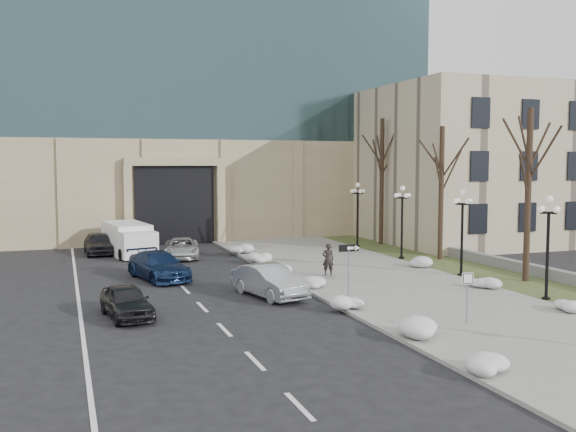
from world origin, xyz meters
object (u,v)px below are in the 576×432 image
one_way_sign (352,255)px  lamppost_a (548,233)px  keep_sign (467,287)px  lamppost_d (358,206)px  car_a (127,301)px  pedestrian (328,259)px  box_truck (129,240)px  car_b (269,281)px  car_e (98,243)px  lamppost_b (462,221)px  lamppost_c (402,212)px  car_d (182,248)px  car_c (159,266)px

one_way_sign → lamppost_a: size_ratio=0.55×
keep_sign → lamppost_d: lamppost_d is taller
car_a → pedestrian: 12.52m
one_way_sign → box_truck: bearing=116.9°
car_b → keep_sign: (5.44, -7.57, 0.77)m
car_e → box_truck: size_ratio=0.64×
lamppost_a → lamppost_b: same height
car_e → lamppost_b: 24.23m
car_e → box_truck: (1.94, -0.99, 0.27)m
box_truck → lamppost_c: bearing=-35.7°
one_way_sign → car_d: bearing=110.9°
car_b → car_c: size_ratio=0.90×
lamppost_a → car_d: bearing=125.2°
car_e → lamppost_b: bearing=-43.0°
lamppost_d → car_b: bearing=-128.2°
car_b → lamppost_c: 14.16m
one_way_sign → lamppost_b: (8.33, 3.81, 0.92)m
car_c → car_e: (-2.51, 11.07, 0.01)m
car_e → pedestrian: bearing=-52.1°
car_b → lamppost_b: lamppost_b is taller
car_a → car_c: size_ratio=0.77×
lamppost_d → car_c: bearing=-152.4°
keep_sign → lamppost_b: lamppost_b is taller
car_d → one_way_sign: 16.67m
car_e → one_way_sign: size_ratio=1.69×
lamppost_c → lamppost_d: size_ratio=1.00×
box_truck → lamppost_d: bearing=-15.0°
lamppost_b → lamppost_d: size_ratio=1.00×
lamppost_c → lamppost_d: (0.00, 6.50, 0.00)m
keep_sign → lamppost_a: bearing=34.3°
keep_sign → lamppost_c: size_ratio=0.43×
car_c → lamppost_a: size_ratio=1.07×
pedestrian → box_truck: (-9.32, 12.59, 0.03)m
box_truck → lamppost_d: lamppost_d is taller
car_e → one_way_sign: bearing=-65.3°
car_b → lamppost_c: (11.44, 8.02, 2.32)m
car_e → lamppost_a: size_ratio=0.93×
car_a → one_way_sign: one_way_sign is taller
keep_sign → lamppost_a: (6.00, 2.59, 1.55)m
one_way_sign → keep_sign: (2.33, -5.27, -0.63)m
pedestrian → keep_sign: 11.45m
lamppost_d → lamppost_b: bearing=-90.0°
box_truck → pedestrian: bearing=-61.7°
box_truck → car_c: bearing=-95.0°
box_truck → lamppost_b: size_ratio=1.45×
car_b → car_d: car_b is taller
car_e → lamppost_c: (18.13, -9.40, 2.32)m
pedestrian → one_way_sign: 6.41m
keep_sign → car_d: bearing=119.5°
car_b → lamppost_c: size_ratio=0.96×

